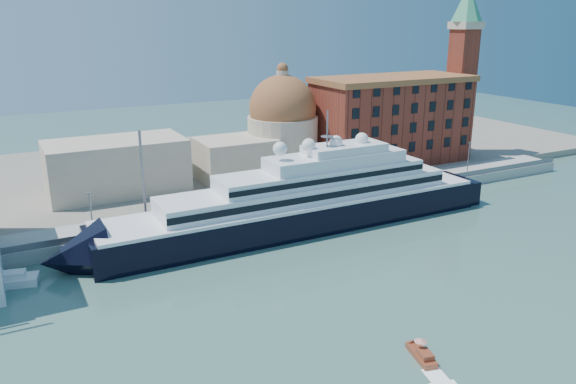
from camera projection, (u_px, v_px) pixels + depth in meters
ground at (327, 283)px, 88.28m from camera, size 400.00×400.00×0.00m
quay at (242, 212)px, 116.66m from camera, size 180.00×10.00×2.50m
land at (182, 169)px, 151.39m from camera, size 260.00×72.00×2.00m
quay_fence at (250, 210)px, 112.30m from camera, size 180.00×0.10×1.20m
superyacht at (288, 208)px, 108.61m from camera, size 90.26×12.51×26.98m
service_barge at (3, 282)px, 87.02m from camera, size 11.11×5.70×2.38m
water_taxi at (422, 354)px, 68.38m from camera, size 2.97×5.58×2.52m
warehouse at (391, 119)px, 151.31m from camera, size 43.00×19.00×23.25m
campanile at (463, 60)px, 157.56m from camera, size 8.40×8.40×47.00m
church at (226, 142)px, 136.69m from camera, size 66.00×18.00×25.50m
lamp_posts at (183, 183)px, 107.01m from camera, size 120.80×2.40×18.00m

